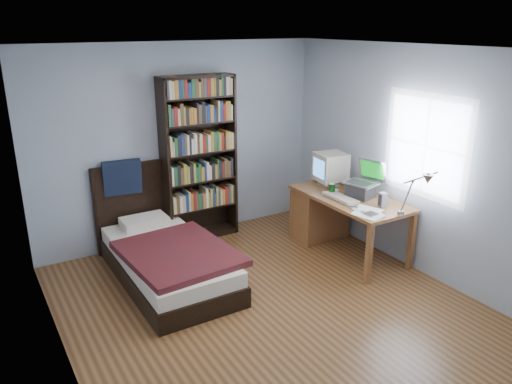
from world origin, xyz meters
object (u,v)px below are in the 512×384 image
keyboard (340,198)px  soda_can (332,189)px  bookshelf (199,159)px  desk (327,211)px  bed (165,255)px  speaker (383,200)px  desk_lamp (424,183)px  crt_monitor (330,167)px  laptop (362,187)px

keyboard → soda_can: (0.02, 0.19, 0.05)m
soda_can → bookshelf: size_ratio=0.06×
desk → bookshelf: bearing=144.3°
desk → bed: size_ratio=0.74×
speaker → bed: bed is taller
bookshelf → desk: bearing=-35.7°
bookshelf → bed: bookshelf is taller
speaker → bookshelf: 2.32m
speaker → bookshelf: bookshelf is taller
bookshelf → desk_lamp: bearing=-62.1°
desk → soda_can: soda_can is taller
crt_monitor → speaker: 0.93m
crt_monitor → soda_can: (-0.20, -0.30, -0.18)m
speaker → bed: bearing=165.0°
soda_can → bookshelf: bookshelf is taller
desk_lamp → speaker: (0.13, 0.64, -0.40)m
laptop → desk_lamp: 1.08m
laptop → speaker: laptop is taller
desk → speaker: bearing=-83.8°
keyboard → bed: (-2.00, 0.58, -0.49)m
crt_monitor → soda_can: bearing=-123.4°
desk → speaker: size_ratio=9.49×
speaker → bed: 2.53m
laptop → soda_can: bearing=132.7°
laptop → desk: bearing=102.1°
speaker → bed: size_ratio=0.08×
speaker → soda_can: (-0.23, 0.62, -0.02)m
desk → keyboard: keyboard is taller
desk_lamp → keyboard: size_ratio=1.26×
desk_lamp → crt_monitor: bearing=86.5°
laptop → keyboard: size_ratio=0.95×
laptop → bookshelf: (-1.44, 1.45, 0.21)m
keyboard → bed: size_ratio=0.23×
keyboard → bed: 2.14m
laptop → speaker: size_ratio=2.78×
desk_lamp → soda_can: desk_lamp is taller
speaker → soda_can: size_ratio=1.23×
bed → desk_lamp: bearing=-38.0°
desk_lamp → bed: size_ratio=0.29×
desk → desk_lamp: bearing=-91.2°
crt_monitor → desk_lamp: size_ratio=0.72×
soda_can → desk: bearing=61.0°
crt_monitor → laptop: (0.04, -0.55, -0.12)m
crt_monitor → desk: bearing=-137.6°
laptop → keyboard: (-0.26, 0.07, -0.10)m
bed → laptop: bearing=-16.1°
crt_monitor → keyboard: bearing=-114.2°
bookshelf → keyboard: bearing=-49.5°
crt_monitor → desk_lamp: bearing=-93.5°
bed → soda_can: bearing=-11.0°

